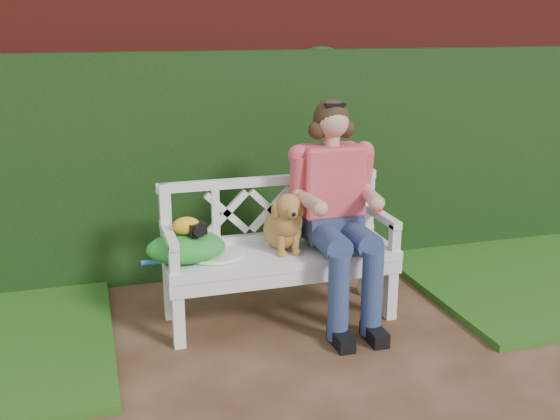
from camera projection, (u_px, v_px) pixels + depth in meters
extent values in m
plane|color=#3B1F11|center=(320.00, 372.00, 3.69)|extent=(60.00, 60.00, 0.00)
cube|color=#5F1914|center=(240.00, 128.00, 5.13)|extent=(10.00, 0.30, 2.20)
cube|color=#1C3911|center=(247.00, 165.00, 5.00)|extent=(10.00, 0.18, 1.70)
cube|color=black|center=(196.00, 229.00, 4.00)|extent=(0.13, 0.12, 0.07)
ellipsoid|color=orange|center=(186.00, 226.00, 4.01)|extent=(0.21, 0.19, 0.11)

